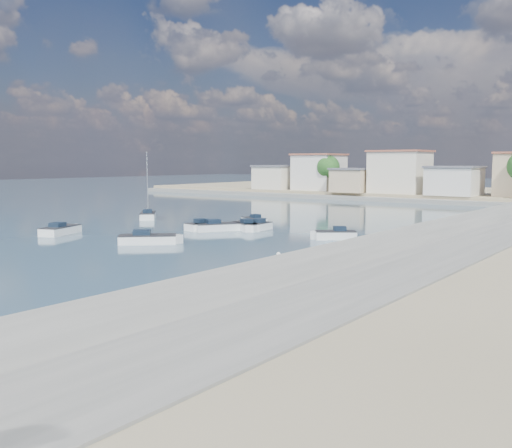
{
  "coord_description": "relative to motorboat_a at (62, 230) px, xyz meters",
  "views": [
    {
      "loc": [
        30.46,
        -29.21,
        7.5
      ],
      "look_at": [
        -3.33,
        15.12,
        1.4
      ],
      "focal_mm": 40.0,
      "sensor_mm": 36.0,
      "label": 1
    }
  ],
  "objects": [
    {
      "name": "far_shore_quay",
      "position": [
        21.45,
        65.55,
        0.02
      ],
      "size": [
        160.0,
        2.5,
        0.8
      ],
      "primitive_type": "cube",
      "color": "slate",
      "rests_on": "ground"
    },
    {
      "name": "motorboat_e",
      "position": [
        11.28,
        12.12,
        -0.0
      ],
      "size": [
        4.26,
        5.2,
        1.48
      ],
      "color": "white",
      "rests_on": "ground"
    },
    {
      "name": "motorboat_c",
      "position": [
        12.85,
        14.45,
        0.0
      ],
      "size": [
        4.71,
        3.83,
        1.48
      ],
      "color": "white",
      "rests_on": "ground"
    },
    {
      "name": "breakwater",
      "position": [
        28.35,
        7.24,
        -0.21
      ],
      "size": [
        2.0,
        31.02,
        0.35
      ],
      "color": "black",
      "rests_on": "ground"
    },
    {
      "name": "sailboat",
      "position": [
        -5.13,
        16.52,
        0.04
      ],
      "size": [
        5.27,
        5.28,
        9.0
      ],
      "color": "white",
      "rests_on": "ground"
    },
    {
      "name": "motorboat_f",
      "position": [
        10.27,
        19.36,
        -0.0
      ],
      "size": [
        4.2,
        2.8,
        1.48
      ],
      "color": "white",
      "rests_on": "ground"
    },
    {
      "name": "motorboat_d",
      "position": [
        24.64,
        13.53,
        -0.0
      ],
      "size": [
        4.1,
        3.65,
        1.48
      ],
      "color": "white",
      "rests_on": "ground"
    },
    {
      "name": "motorboat_a",
      "position": [
        0.0,
        0.0,
        0.0
      ],
      "size": [
        3.64,
        5.5,
        1.48
      ],
      "color": "white",
      "rests_on": "ground"
    },
    {
      "name": "motorboat_g",
      "position": [
        14.43,
        14.62,
        0.0
      ],
      "size": [
        1.8,
        4.45,
        1.48
      ],
      "color": "white",
      "rests_on": "ground"
    },
    {
      "name": "far_shore_land",
      "position": [
        21.45,
        86.55,
        0.32
      ],
      "size": [
        160.0,
        40.0,
        1.4
      ],
      "primitive_type": "cube",
      "color": "gray",
      "rests_on": "ground"
    },
    {
      "name": "seawall_walkway",
      "position": [
        39.95,
        7.55,
        0.52
      ],
      "size": [
        5.0,
        90.0,
        1.8
      ],
      "primitive_type": "cube",
      "color": "slate",
      "rests_on": "ground"
    },
    {
      "name": "mooring_buoys",
      "position": [
        27.59,
        7.58,
        -0.33
      ],
      "size": [
        13.75,
        30.69,
        0.34
      ],
      "color": "white",
      "rests_on": "ground"
    },
    {
      "name": "ground",
      "position": [
        21.45,
        34.55,
        -0.38
      ],
      "size": [
        400.0,
        400.0,
        0.0
      ],
      "primitive_type": "plane",
      "color": "#294553",
      "rests_on": "ground"
    },
    {
      "name": "motorboat_b",
      "position": [
        9.45,
        11.83,
        -0.0
      ],
      "size": [
        2.44,
        4.85,
        1.48
      ],
      "color": "white",
      "rests_on": "ground"
    },
    {
      "name": "motorboat_h",
      "position": [
        12.76,
        0.74,
        -0.0
      ],
      "size": [
        5.18,
        5.07,
        1.48
      ],
      "color": "white",
      "rests_on": "ground"
    }
  ]
}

